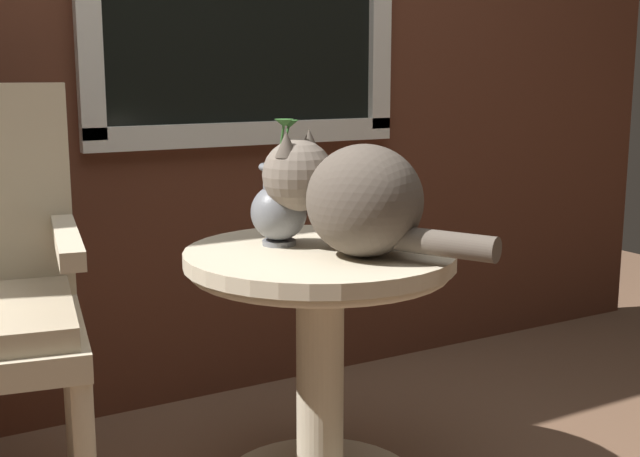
% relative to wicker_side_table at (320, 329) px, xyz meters
% --- Properties ---
extents(wicker_side_table, '(0.63, 0.63, 0.61)m').
position_rel_wicker_side_table_xyz_m(wicker_side_table, '(0.00, 0.00, 0.00)').
color(wicker_side_table, beige).
rests_on(wicker_side_table, ground_plane).
extents(cat, '(0.34, 0.53, 0.27)m').
position_rel_wicker_side_table_xyz_m(cat, '(0.04, -0.08, 0.33)').
color(cat, brown).
rests_on(cat, wicker_side_table).
extents(pewter_vase_with_ivy, '(0.13, 0.13, 0.30)m').
position_rel_wicker_side_table_xyz_m(pewter_vase_with_ivy, '(-0.06, 0.10, 0.29)').
color(pewter_vase_with_ivy, slate).
rests_on(pewter_vase_with_ivy, wicker_side_table).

